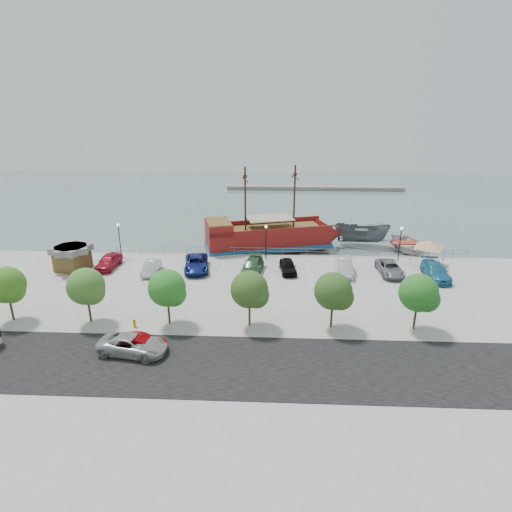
{
  "coord_description": "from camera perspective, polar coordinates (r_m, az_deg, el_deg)",
  "views": [
    {
      "loc": [
        1.09,
        -42.64,
        18.41
      ],
      "look_at": [
        -1.0,
        2.0,
        2.0
      ],
      "focal_mm": 30.0,
      "sensor_mm": 36.0,
      "label": 1
    }
  ],
  "objects": [
    {
      "name": "parked_car_e",
      "position": [
        48.35,
        4.28,
        -1.37
      ],
      "size": [
        2.14,
        4.33,
        1.42
      ],
      "primitive_type": "imported",
      "rotation": [
        0.0,
        0.0,
        0.11
      ],
      "color": "black",
      "rests_on": "land_slab"
    },
    {
      "name": "fire_hydrant",
      "position": [
        38.46,
        -15.91,
        -8.56
      ],
      "size": [
        0.27,
        0.27,
        0.79
      ],
      "rotation": [
        0.0,
        0.0,
        0.03
      ],
      "color": "#C99203",
      "rests_on": "sidewalk"
    },
    {
      "name": "sidewalk",
      "position": [
        37.48,
        0.68,
        -9.23
      ],
      "size": [
        100.0,
        4.0,
        0.05
      ],
      "primitive_type": "cube",
      "color": "gray",
      "rests_on": "land_slab"
    },
    {
      "name": "lamp_post_right",
      "position": [
        53.63,
        18.71,
        2.31
      ],
      "size": [
        0.36,
        0.36,
        4.28
      ],
      "color": "black",
      "rests_on": "land_slab"
    },
    {
      "name": "far_shore",
      "position": [
        99.87,
        7.84,
        9.0
      ],
      "size": [
        40.0,
        3.0,
        0.8
      ],
      "primitive_type": "cube",
      "color": "gray",
      "rests_on": "ground"
    },
    {
      "name": "tree_d",
      "position": [
        35.95,
        -0.67,
        -4.69
      ],
      "size": [
        3.3,
        3.2,
        5.0
      ],
      "color": "#473321",
      "rests_on": "sidewalk"
    },
    {
      "name": "patrol_boat",
      "position": [
        61.84,
        13.9,
        2.69
      ],
      "size": [
        8.03,
        4.43,
        2.94
      ],
      "primitive_type": "imported",
      "rotation": [
        0.0,
        0.0,
        1.35
      ],
      "color": "#565B5F",
      "rests_on": "ground"
    },
    {
      "name": "land_slab",
      "position": [
        28.82,
        -0.16,
        -21.1
      ],
      "size": [
        100.0,
        58.0,
        1.2
      ],
      "primitive_type": "cube",
      "color": "#9C9C9B",
      "rests_on": "ground"
    },
    {
      "name": "street",
      "position": [
        32.39,
        0.29,
        -14.45
      ],
      "size": [
        100.0,
        8.0,
        0.04
      ],
      "primitive_type": "cube",
      "color": "black",
      "rests_on": "land_slab"
    },
    {
      "name": "parked_car_b",
      "position": [
        49.35,
        -13.79,
        -1.49
      ],
      "size": [
        1.52,
        4.19,
        1.37
      ],
      "primitive_type": "imported",
      "rotation": [
        0.0,
        0.0,
        0.02
      ],
      "color": "#B8B9BC",
      "rests_on": "land_slab"
    },
    {
      "name": "lamp_post_mid",
      "position": [
        51.53,
        1.35,
        2.69
      ],
      "size": [
        0.36,
        0.36,
        4.28
      ],
      "color": "black",
      "rests_on": "land_slab"
    },
    {
      "name": "dock_west",
      "position": [
        57.16,
        -12.21,
        0.06
      ],
      "size": [
        7.44,
        3.57,
        0.41
      ],
      "primitive_type": "cube",
      "rotation": [
        0.0,
        0.0,
        0.22
      ],
      "color": "gray",
      "rests_on": "ground"
    },
    {
      "name": "tree_f",
      "position": [
        37.87,
        21.07,
        -4.8
      ],
      "size": [
        3.3,
        3.2,
        5.0
      ],
      "color": "#473321",
      "rests_on": "sidewalk"
    },
    {
      "name": "pirate_ship",
      "position": [
        57.47,
        2.92,
        2.52
      ],
      "size": [
        19.46,
        10.06,
        12.04
      ],
      "rotation": [
        0.0,
        0.0,
        0.28
      ],
      "color": "maroon",
      "rests_on": "ground"
    },
    {
      "name": "dock_east",
      "position": [
        57.4,
        18.11,
        -0.43
      ],
      "size": [
        6.93,
        2.15,
        0.39
      ],
      "primitive_type": "cube",
      "rotation": [
        0.0,
        0.0,
        -0.03
      ],
      "color": "#6C665C",
      "rests_on": "ground"
    },
    {
      "name": "speedboat",
      "position": [
        61.51,
        19.34,
        1.34
      ],
      "size": [
        5.66,
        7.62,
        1.51
      ],
      "primitive_type": "imported",
      "rotation": [
        0.0,
        0.0,
        0.06
      ],
      "color": "beige",
      "rests_on": "ground"
    },
    {
      "name": "parked_car_g",
      "position": [
        49.97,
        17.42,
        -1.56
      ],
      "size": [
        2.53,
        5.15,
        1.41
      ],
      "primitive_type": "imported",
      "rotation": [
        0.0,
        0.0,
        0.04
      ],
      "color": "gray",
      "rests_on": "land_slab"
    },
    {
      "name": "tree_c",
      "position": [
        37.0,
        -11.59,
        -4.39
      ],
      "size": [
        3.3,
        3.2,
        5.0
      ],
      "color": "#473321",
      "rests_on": "sidewalk"
    },
    {
      "name": "tree_a",
      "position": [
        42.6,
        -30.21,
        -3.5
      ],
      "size": [
        3.3,
        3.2,
        5.0
      ],
      "color": "#473321",
      "rests_on": "sidewalk"
    },
    {
      "name": "parked_car_h",
      "position": [
        50.6,
        22.83,
        -1.87
      ],
      "size": [
        2.38,
        5.53,
        1.59
      ],
      "primitive_type": "imported",
      "rotation": [
        0.0,
        0.0,
        -0.03
      ],
      "color": "teal",
      "rests_on": "land_slab"
    },
    {
      "name": "parked_car_a",
      "position": [
        52.3,
        -19.06,
        -0.66
      ],
      "size": [
        2.13,
        4.83,
        1.62
      ],
      "primitive_type": "imported",
      "rotation": [
        0.0,
        0.0,
        -0.05
      ],
      "color": "maroon",
      "rests_on": "land_slab"
    },
    {
      "name": "street_sedan",
      "position": [
        34.98,
        -15.11,
        -11.14
      ],
      "size": [
        4.02,
        1.7,
        1.29
      ],
      "primitive_type": "imported",
      "rotation": [
        0.0,
        0.0,
        1.48
      ],
      "color": "#A90408",
      "rests_on": "street"
    },
    {
      "name": "lamp_post_left",
      "position": [
        54.94,
        -17.8,
        2.82
      ],
      "size": [
        0.36,
        0.36,
        4.28
      ],
      "color": "black",
      "rests_on": "land_slab"
    },
    {
      "name": "ground",
      "position": [
        46.86,
        1.11,
        -4.31
      ],
      "size": [
        160.0,
        160.0,
        0.0
      ],
      "primitive_type": "plane",
      "color": "#536663"
    },
    {
      "name": "dock_mid",
      "position": [
        55.68,
        9.37,
        -0.3
      ],
      "size": [
        7.11,
        2.49,
        0.4
      ],
      "primitive_type": "cube",
      "rotation": [
        0.0,
        0.0,
        -0.07
      ],
      "color": "slate",
      "rests_on": "ground"
    },
    {
      "name": "parked_car_c",
      "position": [
        49.27,
        -7.95,
        -0.99
      ],
      "size": [
        3.52,
        6.07,
        1.59
      ],
      "primitive_type": "imported",
      "rotation": [
        0.0,
        0.0,
        0.16
      ],
      "color": "navy",
      "rests_on": "land_slab"
    },
    {
      "name": "tree_e",
      "position": [
        36.26,
        10.49,
        -4.83
      ],
      "size": [
        3.3,
        3.2,
        5.0
      ],
      "color": "#473321",
      "rests_on": "sidewalk"
    },
    {
      "name": "parked_car_d",
      "position": [
        48.08,
        -0.47,
        -1.38
      ],
      "size": [
        2.72,
        5.42,
        1.51
      ],
      "primitive_type": "imported",
      "rotation": [
        0.0,
        0.0,
        -0.12
      ],
      "color": "#2C5A32",
      "rests_on": "land_slab"
    },
    {
      "name": "seawall_railing",
      "position": [
        53.53,
        1.36,
        0.64
      ],
      "size": [
        50.0,
        0.06,
        1.0
      ],
      "color": "slate",
      "rests_on": "land_slab"
    },
    {
      "name": "shed",
      "position": [
        53.0,
        -23.32,
        -0.14
      ],
      "size": [
        4.34,
        4.34,
        2.84
      ],
      "rotation": [
        0.0,
        0.0,
        -0.32
      ],
      "color": "brown",
      "rests_on": "land_slab"
    },
    {
      "name": "canopy_tent",
      "position": [
        53.59,
        22.12,
        1.91
      ],
      "size": [
        5.26,
        5.26,
        3.43
      ],
      "rotation": [
        0.0,
        0.0,
        0.34
      ],
      "color": "slate",
      "rests_on": "land_slab"
    },
    {
      "name": "tree_b",
      "position": [
        39.28,
        -21.56,
        -3.97
      ],
      "size": [
        3.3,
        3.2,
        5.0
      ],
      "color": "#473321",
      "rests_on": "sidewalk"
    },
    {
      "name": "parked_car_f",
      "position": [
        48.92,
        11.63,
        -1.34
      ],
      "size": [
        2.1,
        5.12,
        1.65
      ],
      "primitive_type": "imported",
      "rotation": [
        0.0,
        0.0,
        -0.07
      ],
      "color": "silver",
      "rests_on": "land_slab"
    },
    {
      "name": "street_van",
      "position": [
        34.73,
        -16.11,
        -11.31
      ],
      "size": [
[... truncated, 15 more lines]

